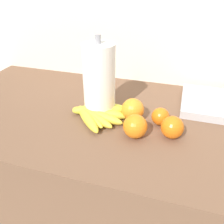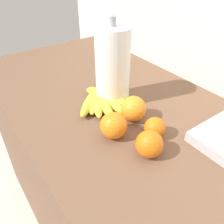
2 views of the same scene
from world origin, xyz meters
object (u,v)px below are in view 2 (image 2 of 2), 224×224
at_px(orange_back_right, 114,126).
at_px(orange_right, 133,109).
at_px(orange_back_left, 155,128).
at_px(paper_towel_roll, 113,67).
at_px(banana_bunch, 102,100).
at_px(orange_front, 149,144).

xyz_separation_m(orange_back_right, orange_right, (-0.03, 0.10, 0.00)).
distance_m(orange_back_left, paper_towel_roll, 0.26).
xyz_separation_m(orange_back_left, orange_back_right, (-0.07, -0.10, 0.01)).
bearing_deg(orange_right, paper_towel_roll, 174.16).
bearing_deg(banana_bunch, orange_back_right, -22.63).
height_order(orange_back_left, orange_right, orange_right).
relative_size(banana_bunch, orange_front, 2.94).
xyz_separation_m(orange_right, paper_towel_roll, (-0.13, 0.01, 0.09)).
distance_m(orange_back_left, orange_right, 0.10).
xyz_separation_m(orange_front, paper_towel_roll, (-0.28, 0.08, 0.10)).
xyz_separation_m(banana_bunch, orange_back_right, (0.16, -0.07, 0.02)).
bearing_deg(paper_towel_roll, orange_back_left, -3.79).
distance_m(orange_back_right, paper_towel_roll, 0.22).
relative_size(orange_back_right, orange_right, 0.96).
height_order(orange_back_left, orange_front, orange_front).
bearing_deg(orange_front, banana_bunch, 172.91).
relative_size(banana_bunch, orange_back_left, 3.47).
height_order(banana_bunch, paper_towel_roll, paper_towel_roll).
bearing_deg(orange_back_left, orange_right, 178.89).
xyz_separation_m(orange_back_right, orange_front, (0.12, 0.03, -0.00)).
bearing_deg(orange_back_left, orange_back_right, -125.67).
relative_size(banana_bunch, orange_back_right, 2.76).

